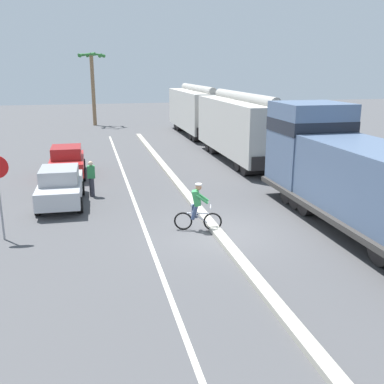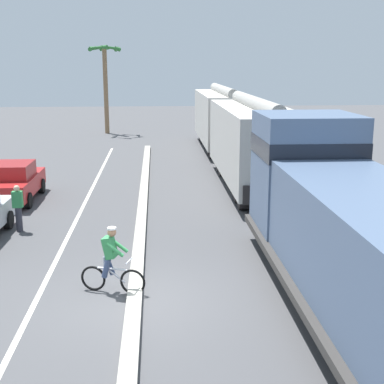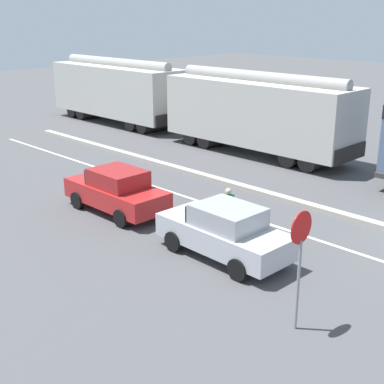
% 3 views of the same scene
% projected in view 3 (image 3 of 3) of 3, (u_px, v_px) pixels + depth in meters
% --- Properties ---
extents(median_curb, '(0.36, 36.00, 0.16)m').
position_uv_depth(median_curb, '(295.00, 201.00, 20.36)').
color(median_curb, '#B2AD9E').
rests_on(median_curb, ground).
extents(lane_stripe, '(0.14, 36.00, 0.01)m').
position_uv_depth(lane_stripe, '(256.00, 220.00, 18.77)').
color(lane_stripe, silver).
rests_on(lane_stripe, ground).
extents(hopper_car_lead, '(2.90, 10.60, 4.18)m').
position_uv_depth(hopper_car_lead, '(258.00, 114.00, 26.98)').
color(hopper_car_lead, '#BBB8B0').
rests_on(hopper_car_lead, ground).
extents(hopper_car_middle, '(2.90, 10.60, 4.18)m').
position_uv_depth(hopper_car_middle, '(117.00, 91.00, 34.73)').
color(hopper_car_middle, '#BBB8B1').
rests_on(hopper_car_middle, ground).
extents(parked_car_silver, '(1.91, 4.24, 1.62)m').
position_uv_depth(parked_car_silver, '(224.00, 231.00, 15.67)').
color(parked_car_silver, '#B7BABF').
rests_on(parked_car_silver, ground).
extents(parked_car_red, '(1.84, 4.20, 1.62)m').
position_uv_depth(parked_car_red, '(117.00, 191.00, 19.27)').
color(parked_car_red, red).
rests_on(parked_car_red, ground).
extents(stop_sign, '(0.76, 0.08, 2.88)m').
position_uv_depth(stop_sign, '(300.00, 248.00, 11.67)').
color(stop_sign, gray).
rests_on(stop_sign, ground).
extents(pedestrian_by_cars, '(0.34, 0.22, 1.62)m').
position_uv_depth(pedestrian_by_cars, '(228.00, 211.00, 17.19)').
color(pedestrian_by_cars, '#33333D').
rests_on(pedestrian_by_cars, ground).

